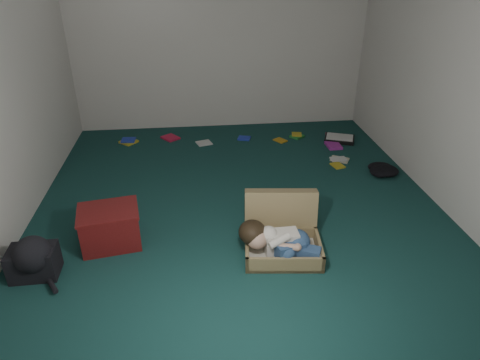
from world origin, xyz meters
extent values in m
plane|color=#153C39|center=(0.00, 0.00, 0.00)|extent=(4.50, 4.50, 0.00)
plane|color=white|center=(0.00, 2.25, 1.30)|extent=(4.50, 0.00, 4.50)
plane|color=white|center=(0.00, -2.25, 1.30)|extent=(4.50, 0.00, 4.50)
plane|color=white|center=(2.00, 0.00, 1.30)|extent=(0.00, 4.50, 4.50)
cube|color=olive|center=(0.28, -0.89, 0.07)|extent=(0.67, 0.51, 0.14)
cube|color=beige|center=(0.28, -0.89, 0.04)|extent=(0.61, 0.45, 0.02)
cube|color=olive|center=(0.31, -0.60, 0.22)|extent=(0.64, 0.26, 0.46)
cube|color=silver|center=(0.26, -0.90, 0.15)|extent=(0.27, 0.16, 0.20)
sphere|color=tan|center=(0.05, -0.91, 0.21)|extent=(0.17, 0.17, 0.17)
ellipsoid|color=black|center=(0.02, -0.86, 0.24)|extent=(0.23, 0.24, 0.20)
ellipsoid|color=navy|center=(0.39, -0.91, 0.15)|extent=(0.21, 0.24, 0.20)
cube|color=navy|center=(0.31, -1.00, 0.15)|extent=(0.26, 0.18, 0.13)
cube|color=navy|center=(0.44, -1.02, 0.12)|extent=(0.24, 0.19, 0.10)
sphere|color=white|center=(0.53, -1.01, 0.11)|extent=(0.10, 0.10, 0.10)
sphere|color=white|center=(0.52, -1.07, 0.10)|extent=(0.09, 0.09, 0.09)
cylinder|color=tan|center=(0.29, -1.02, 0.19)|extent=(0.17, 0.07, 0.06)
cube|color=#5F1313|center=(-1.17, -0.55, 0.16)|extent=(0.53, 0.45, 0.32)
cube|color=#5F1313|center=(-1.17, -0.55, 0.33)|extent=(0.56, 0.47, 0.02)
cube|color=black|center=(1.54, 1.49, 0.02)|extent=(0.47, 0.41, 0.05)
cube|color=white|center=(1.54, 1.49, 0.05)|extent=(0.42, 0.36, 0.01)
cube|color=gold|center=(-1.29, 1.74, 0.01)|extent=(0.19, 0.14, 0.02)
cube|color=red|center=(-0.74, 1.82, 0.01)|extent=(0.24, 0.23, 0.02)
cube|color=silver|center=(-0.29, 1.60, 0.01)|extent=(0.19, 0.22, 0.02)
cube|color=#2137B5|center=(0.26, 1.69, 0.01)|extent=(0.20, 0.23, 0.02)
cube|color=gold|center=(0.74, 1.57, 0.01)|extent=(0.24, 0.22, 0.02)
cube|color=#217B2F|center=(1.00, 1.67, 0.01)|extent=(0.20, 0.16, 0.02)
cube|color=#A42999|center=(1.40, 1.30, 0.01)|extent=(0.24, 0.23, 0.02)
cube|color=beige|center=(1.35, 0.88, 0.01)|extent=(0.18, 0.22, 0.02)
cube|color=gold|center=(1.27, 0.73, 0.01)|extent=(0.21, 0.24, 0.02)
cube|color=red|center=(1.47, 1.61, 0.01)|extent=(0.24, 0.21, 0.02)
camera|label=1|loc=(-0.40, -3.70, 2.25)|focal=32.00mm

